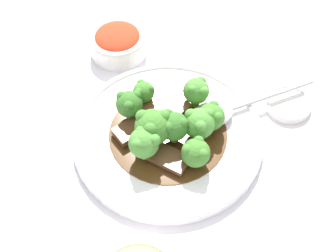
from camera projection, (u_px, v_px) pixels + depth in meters
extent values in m
plane|color=silver|center=(168.00, 139.00, 0.73)|extent=(4.00, 4.00, 0.00)
cylinder|color=white|center=(168.00, 136.00, 0.72)|extent=(0.29, 0.29, 0.01)
torus|color=white|center=(168.00, 134.00, 0.72)|extent=(0.29, 0.29, 0.01)
cylinder|color=#4C2D14|center=(168.00, 134.00, 0.72)|extent=(0.18, 0.18, 0.00)
cube|color=brown|center=(172.00, 109.00, 0.73)|extent=(0.06, 0.04, 0.01)
cube|color=#56331E|center=(133.00, 130.00, 0.71)|extent=(0.06, 0.05, 0.01)
cube|color=brown|center=(168.00, 158.00, 0.68)|extent=(0.04, 0.07, 0.01)
cube|color=brown|center=(149.00, 115.00, 0.73)|extent=(0.06, 0.07, 0.01)
cylinder|color=#7FA84C|center=(174.00, 136.00, 0.70)|extent=(0.01, 0.01, 0.02)
sphere|color=#387028|center=(174.00, 126.00, 0.68)|extent=(0.04, 0.04, 0.04)
sphere|color=#387028|center=(168.00, 127.00, 0.66)|extent=(0.02, 0.02, 0.02)
sphere|color=#387028|center=(183.00, 122.00, 0.67)|extent=(0.02, 0.02, 0.02)
sphere|color=#387028|center=(171.00, 115.00, 0.68)|extent=(0.02, 0.02, 0.02)
cylinder|color=#8EB756|center=(153.00, 138.00, 0.70)|extent=(0.02, 0.02, 0.01)
sphere|color=#427F2D|center=(153.00, 127.00, 0.68)|extent=(0.05, 0.05, 0.05)
sphere|color=#427F2D|center=(153.00, 130.00, 0.65)|extent=(0.02, 0.02, 0.02)
sphere|color=#427F2D|center=(163.00, 116.00, 0.67)|extent=(0.02, 0.02, 0.02)
sphere|color=#427F2D|center=(142.00, 117.00, 0.67)|extent=(0.02, 0.02, 0.02)
cylinder|color=#7FA84C|center=(210.00, 125.00, 0.72)|extent=(0.01, 0.01, 0.01)
sphere|color=#427F2D|center=(211.00, 117.00, 0.70)|extent=(0.04, 0.04, 0.04)
sphere|color=#427F2D|center=(218.00, 117.00, 0.69)|extent=(0.02, 0.02, 0.02)
sphere|color=#427F2D|center=(214.00, 106.00, 0.70)|extent=(0.02, 0.02, 0.02)
sphere|color=#427F2D|center=(203.00, 113.00, 0.69)|extent=(0.02, 0.02, 0.02)
cylinder|color=#7FA84C|center=(144.00, 99.00, 0.74)|extent=(0.01, 0.01, 0.01)
sphere|color=#427F2D|center=(144.00, 92.00, 0.73)|extent=(0.03, 0.03, 0.03)
sphere|color=#427F2D|center=(150.00, 89.00, 0.72)|extent=(0.01, 0.01, 0.01)
sphere|color=#427F2D|center=(141.00, 83.00, 0.73)|extent=(0.01, 0.01, 0.01)
sphere|color=#427F2D|center=(139.00, 92.00, 0.72)|extent=(0.01, 0.01, 0.01)
cylinder|color=#8EB756|center=(198.00, 133.00, 0.71)|extent=(0.02, 0.02, 0.01)
sphere|color=#4C8E38|center=(199.00, 124.00, 0.69)|extent=(0.05, 0.05, 0.05)
sphere|color=#4C8E38|center=(208.00, 114.00, 0.68)|extent=(0.02, 0.02, 0.02)
sphere|color=#4C8E38|center=(191.00, 115.00, 0.68)|extent=(0.02, 0.02, 0.02)
sphere|color=#4C8E38|center=(200.00, 126.00, 0.67)|extent=(0.02, 0.02, 0.02)
cylinder|color=#7FA84C|center=(195.00, 160.00, 0.68)|extent=(0.01, 0.01, 0.01)
sphere|color=#427F2D|center=(196.00, 153.00, 0.66)|extent=(0.04, 0.04, 0.04)
sphere|color=#427F2D|center=(199.00, 141.00, 0.66)|extent=(0.02, 0.02, 0.02)
sphere|color=#427F2D|center=(187.00, 150.00, 0.65)|extent=(0.02, 0.02, 0.02)
sphere|color=#427F2D|center=(203.00, 154.00, 0.65)|extent=(0.02, 0.02, 0.02)
cylinder|color=#8EB756|center=(146.00, 153.00, 0.68)|extent=(0.01, 0.01, 0.02)
sphere|color=#4C8E38|center=(145.00, 144.00, 0.66)|extent=(0.04, 0.04, 0.04)
sphere|color=#4C8E38|center=(141.00, 131.00, 0.66)|extent=(0.02, 0.02, 0.02)
sphere|color=#4C8E38|center=(138.00, 145.00, 0.64)|extent=(0.02, 0.02, 0.02)
sphere|color=#4C8E38|center=(155.00, 140.00, 0.65)|extent=(0.02, 0.02, 0.02)
cylinder|color=#8EB756|center=(130.00, 113.00, 0.73)|extent=(0.01, 0.01, 0.01)
sphere|color=#387028|center=(129.00, 104.00, 0.71)|extent=(0.04, 0.04, 0.04)
sphere|color=#387028|center=(121.00, 96.00, 0.70)|extent=(0.02, 0.02, 0.02)
sphere|color=#387028|center=(129.00, 106.00, 0.69)|extent=(0.02, 0.02, 0.02)
sphere|color=#387028|center=(136.00, 96.00, 0.70)|extent=(0.02, 0.02, 0.02)
cylinder|color=#7FA84C|center=(197.00, 102.00, 0.74)|extent=(0.01, 0.01, 0.02)
sphere|color=#4C8E38|center=(198.00, 92.00, 0.72)|extent=(0.04, 0.04, 0.04)
sphere|color=#4C8E38|center=(190.00, 88.00, 0.71)|extent=(0.02, 0.02, 0.02)
sphere|color=#4C8E38|center=(204.00, 91.00, 0.70)|extent=(0.02, 0.02, 0.02)
sphere|color=#4C8E38|center=(200.00, 81.00, 0.72)|extent=(0.02, 0.02, 0.02)
ellipsoid|color=#B7B7BC|center=(212.00, 114.00, 0.72)|extent=(0.09, 0.08, 0.01)
cylinder|color=#B7B7BC|center=(273.00, 95.00, 0.75)|extent=(0.13, 0.08, 0.01)
cylinder|color=white|center=(119.00, 51.00, 0.84)|extent=(0.05, 0.05, 0.01)
cylinder|color=white|center=(118.00, 45.00, 0.83)|extent=(0.10, 0.10, 0.03)
torus|color=white|center=(117.00, 38.00, 0.82)|extent=(0.10, 0.10, 0.01)
ellipsoid|color=red|center=(117.00, 37.00, 0.81)|extent=(0.08, 0.08, 0.02)
cylinder|color=white|center=(288.00, 105.00, 0.76)|extent=(0.07, 0.07, 0.01)
torus|color=white|center=(289.00, 103.00, 0.76)|extent=(0.07, 0.07, 0.01)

